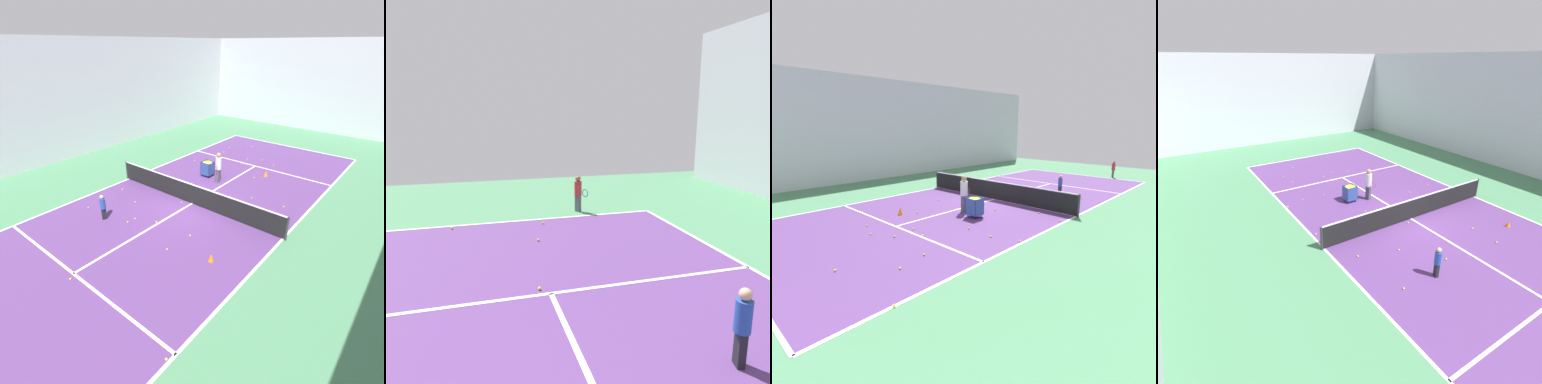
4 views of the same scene
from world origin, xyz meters
The scene contains 44 objects.
ground_plane centered at (0.00, 0.00, 0.00)m, with size 38.65×38.65×0.00m, color #477F56.
court_playing_area centered at (0.00, 0.00, 0.00)m, with size 9.33×23.19×0.00m.
line_baseline_far centered at (0.00, 11.59, 0.01)m, with size 9.33×0.10×0.00m, color white.
line_sideline_left centered at (-4.67, 0.00, 0.01)m, with size 0.10×23.19×0.00m, color white.
line_sideline_right centered at (4.67, 0.00, 0.01)m, with size 0.10×23.19×0.00m, color white.
line_service_far centered at (0.00, 6.38, 0.01)m, with size 9.33×0.10×0.00m, color white.
line_centre_service centered at (0.00, 0.00, 0.01)m, with size 0.10×12.75×0.00m, color white.
hall_enclosure_far centered at (0.00, 17.40, 3.70)m, with size 20.79×0.15×7.40m.
tennis_net centered at (0.00, 0.00, 0.54)m, with size 9.63×0.10×1.04m.
coach_at_net centered at (-0.47, 2.87, 0.99)m, with size 0.38×0.68×1.72m.
child_midcourt centered at (-2.11, -3.55, 0.68)m, with size 0.29×0.29×1.19m.
ball_cart centered at (-1.43, 3.19, 0.64)m, with size 0.62×0.58×0.90m.
training_cone_0 centered at (3.23, -2.89, 0.15)m, with size 0.21×0.21×0.29m, color orange.
training_cone_1 centered at (1.25, 5.30, 0.17)m, with size 0.25×0.25×0.34m, color orange.
tennis_ball_0 centered at (0.87, 7.16, 0.04)m, with size 0.07×0.07×0.07m, color yellow.
tennis_ball_1 centered at (3.62, 2.46, 0.04)m, with size 0.07×0.07×0.07m, color yellow.
tennis_ball_2 centered at (-3.82, -1.17, 0.04)m, with size 0.07×0.07×0.07m, color yellow.
tennis_ball_3 centered at (-3.51, -3.46, 0.04)m, with size 0.07×0.07×0.07m, color yellow.
tennis_ball_4 centered at (-3.55, 4.64, 0.04)m, with size 0.07×0.07×0.07m, color yellow.
tennis_ball_5 centered at (-1.08, -3.11, 0.04)m, with size 0.07×0.07×0.07m, color yellow.
tennis_ball_6 centered at (0.87, 4.63, 0.04)m, with size 0.07×0.07×0.07m, color yellow.
tennis_ball_7 centered at (-0.99, 7.08, 0.04)m, with size 0.07×0.07×0.07m, color yellow.
tennis_ball_8 centered at (-1.46, 1.72, 0.04)m, with size 0.07×0.07×0.07m, color yellow.
tennis_ball_9 centered at (-4.69, 9.51, 0.04)m, with size 0.07×0.07×0.07m, color yellow.
tennis_ball_10 centered at (-3.26, 8.38, 0.04)m, with size 0.07×0.07×0.07m, color yellow.
tennis_ball_11 centered at (-3.23, 0.69, 0.04)m, with size 0.07×0.07×0.07m, color yellow.
tennis_ball_12 centered at (1.67, -2.19, 0.04)m, with size 0.07×0.07×0.07m, color yellow.
tennis_ball_13 centered at (-4.54, 4.27, 0.04)m, with size 0.07×0.07×0.07m, color yellow.
tennis_ball_14 centered at (-2.34, 4.55, 0.04)m, with size 0.07×0.07×0.07m, color yellow.
tennis_ball_15 centered at (-3.02, 7.33, 0.04)m, with size 0.07×0.07×0.07m, color yellow.
tennis_ball_18 centered at (-2.03, 12.09, 0.04)m, with size 0.07×0.07×0.07m, color yellow.
tennis_ball_19 centered at (1.58, -3.43, 0.04)m, with size 0.07×0.07×0.07m, color yellow.
tennis_ball_20 centered at (1.99, 2.29, 0.04)m, with size 0.07×0.07×0.07m, color yellow.
tennis_ball_21 centered at (-0.11, -2.33, 0.04)m, with size 0.07×0.07×0.07m, color yellow.
tennis_ball_22 centered at (-2.06, 9.72, 0.04)m, with size 0.07×0.07×0.07m, color yellow.
tennis_ball_24 centered at (-0.84, 6.11, 0.04)m, with size 0.07×0.07×0.07m, color yellow.
tennis_ball_25 centered at (-4.48, 1.12, 0.04)m, with size 0.07×0.07×0.07m, color yellow.
tennis_ball_27 centered at (-0.12, 7.56, 0.04)m, with size 0.07×0.07×0.07m, color yellow.
tennis_ball_28 centered at (2.84, 6.35, 0.04)m, with size 0.07×0.07×0.07m, color yellow.
tennis_ball_29 centered at (2.62, 11.38, 0.04)m, with size 0.07×0.07×0.07m, color yellow.
tennis_ball_31 centered at (-2.21, -1.70, 0.04)m, with size 0.07×0.07×0.07m, color yellow.
tennis_ball_32 centered at (-1.65, 6.29, 0.04)m, with size 0.07×0.07×0.07m, color yellow.
tennis_ball_33 centered at (-0.42, -0.28, 0.04)m, with size 0.07×0.07×0.07m, color yellow.
tennis_ball_35 centered at (-1.04, -2.72, 0.04)m, with size 0.07×0.07×0.07m, color yellow.
Camera 4 is at (-9.13, -9.06, 7.00)m, focal length 28.00 mm.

